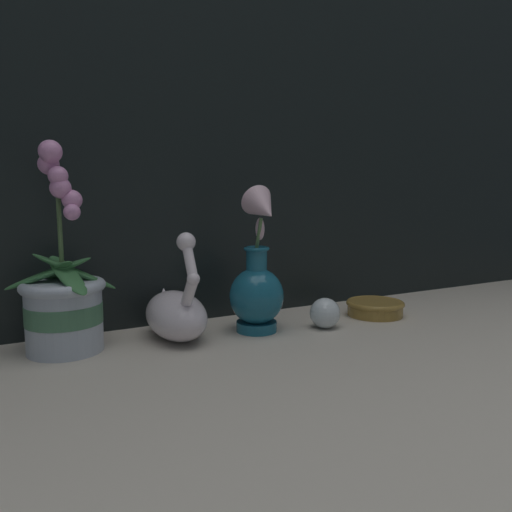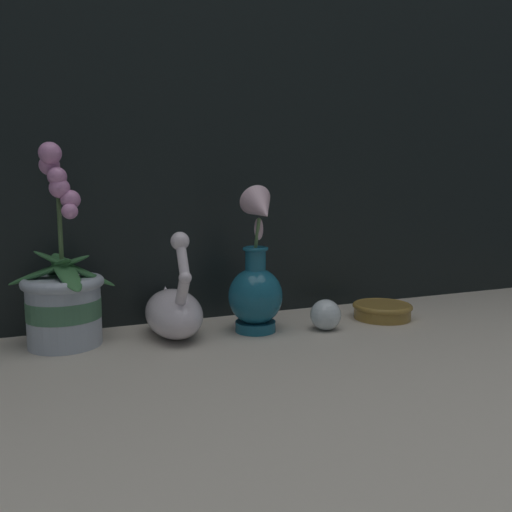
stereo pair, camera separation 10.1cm
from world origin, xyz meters
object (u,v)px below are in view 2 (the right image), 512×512
Objects in this scene: blue_vase at (256,283)px; amber_dish at (382,310)px; orchid_potted_plant at (64,296)px; swan_figurine at (174,310)px; glass_sphere at (326,315)px.

blue_vase reaches higher than amber_dish.
blue_vase is at bearing -7.88° from orchid_potted_plant.
blue_vase is 2.24× the size of amber_dish.
glass_sphere is at bearing -13.60° from swan_figurine.
blue_vase is (0.16, -0.03, 0.05)m from swan_figurine.
swan_figurine is at bearing 169.24° from blue_vase.
blue_vase is (0.36, -0.05, 0.01)m from orchid_potted_plant.
orchid_potted_plant reaches higher than swan_figurine.
orchid_potted_plant reaches higher than glass_sphere.
blue_vase is 0.31m from amber_dish.
blue_vase is 4.65× the size of glass_sphere.
blue_vase reaches higher than glass_sphere.
swan_figurine is at bearing 166.40° from glass_sphere.
orchid_potted_plant is at bearing 169.59° from glass_sphere.
glass_sphere reaches higher than amber_dish.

